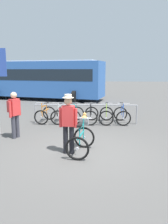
{
  "coord_description": "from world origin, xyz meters",
  "views": [
    {
      "loc": [
        0.45,
        -6.33,
        2.4
      ],
      "look_at": [
        -0.01,
        1.07,
        1.0
      ],
      "focal_mm": 36.2,
      "sensor_mm": 36.0,
      "label": 1
    }
  ],
  "objects_px": {
    "featured_bicycle": "(82,136)",
    "racked_bike_black": "(91,115)",
    "racked_bike_lime": "(106,115)",
    "person_with_featured_bike": "(68,122)",
    "pedestrian_with_backpack": "(14,112)",
    "racked_bike_white": "(60,115)",
    "bus_distant": "(41,78)",
    "racked_bike_teal": "(76,115)",
    "racked_bike_blue": "(122,115)",
    "racked_bike_orange": "(45,114)"
  },
  "relations": [
    {
      "from": "person_with_featured_bike",
      "to": "bus_distant",
      "type": "distance_m",
      "value": 12.45
    },
    {
      "from": "racked_bike_lime",
      "to": "person_with_featured_bike",
      "type": "bearing_deg",
      "value": -107.37
    },
    {
      "from": "racked_bike_orange",
      "to": "racked_bike_teal",
      "type": "distance_m",
      "value": 1.4
    },
    {
      "from": "racked_bike_white",
      "to": "bus_distant",
      "type": "relative_size",
      "value": 0.11
    },
    {
      "from": "featured_bicycle",
      "to": "pedestrian_with_backpack",
      "type": "bearing_deg",
      "value": 152.86
    },
    {
      "from": "racked_bike_orange",
      "to": "person_with_featured_bike",
      "type": "bearing_deg",
      "value": -67.67
    },
    {
      "from": "racked_bike_black",
      "to": "person_with_featured_bike",
      "type": "distance_m",
      "value": 3.96
    },
    {
      "from": "racked_bike_white",
      "to": "pedestrian_with_backpack",
      "type": "height_order",
      "value": "pedestrian_with_backpack"
    },
    {
      "from": "racked_bike_orange",
      "to": "racked_bike_black",
      "type": "height_order",
      "value": "same"
    },
    {
      "from": "racked_bike_black",
      "to": "racked_bike_lime",
      "type": "height_order",
      "value": "same"
    },
    {
      "from": "pedestrian_with_backpack",
      "to": "racked_bike_white",
      "type": "bearing_deg",
      "value": 63.87
    },
    {
      "from": "racked_bike_orange",
      "to": "racked_bike_lime",
      "type": "distance_m",
      "value": 2.8
    },
    {
      "from": "pedestrian_with_backpack",
      "to": "bus_distant",
      "type": "xyz_separation_m",
      "value": [
        -1.67,
        10.44,
        0.8
      ]
    },
    {
      "from": "featured_bicycle",
      "to": "racked_bike_black",
      "type": "bearing_deg",
      "value": 87.74
    },
    {
      "from": "racked_bike_orange",
      "to": "pedestrian_with_backpack",
      "type": "distance_m",
      "value": 2.58
    },
    {
      "from": "featured_bicycle",
      "to": "bus_distant",
      "type": "height_order",
      "value": "bus_distant"
    },
    {
      "from": "racked_bike_blue",
      "to": "pedestrian_with_backpack",
      "type": "height_order",
      "value": "pedestrian_with_backpack"
    },
    {
      "from": "racked_bike_black",
      "to": "featured_bicycle",
      "type": "bearing_deg",
      "value": -92.26
    },
    {
      "from": "racked_bike_teal",
      "to": "person_with_featured_bike",
      "type": "height_order",
      "value": "person_with_featured_bike"
    },
    {
      "from": "featured_bicycle",
      "to": "pedestrian_with_backpack",
      "type": "height_order",
      "value": "pedestrian_with_backpack"
    },
    {
      "from": "racked_bike_teal",
      "to": "featured_bicycle",
      "type": "bearing_deg",
      "value": -81.6
    },
    {
      "from": "pedestrian_with_backpack",
      "to": "bus_distant",
      "type": "bearing_deg",
      "value": 99.06
    },
    {
      "from": "racked_bike_black",
      "to": "person_with_featured_bike",
      "type": "xyz_separation_m",
      "value": [
        -0.52,
        -3.88,
        0.58
      ]
    },
    {
      "from": "racked_bike_lime",
      "to": "racked_bike_blue",
      "type": "xyz_separation_m",
      "value": [
        0.7,
        0.01,
        0.0
      ]
    },
    {
      "from": "racked_bike_black",
      "to": "racked_bike_lime",
      "type": "bearing_deg",
      "value": 0.66
    },
    {
      "from": "racked_bike_white",
      "to": "racked_bike_black",
      "type": "distance_m",
      "value": 1.4
    },
    {
      "from": "racked_bike_blue",
      "to": "racked_bike_lime",
      "type": "bearing_deg",
      "value": -179.34
    },
    {
      "from": "racked_bike_blue",
      "to": "featured_bicycle",
      "type": "bearing_deg",
      "value": -112.37
    },
    {
      "from": "person_with_featured_bike",
      "to": "featured_bicycle",
      "type": "bearing_deg",
      "value": 19.89
    },
    {
      "from": "racked_bike_blue",
      "to": "pedestrian_with_backpack",
      "type": "distance_m",
      "value": 4.76
    },
    {
      "from": "pedestrian_with_backpack",
      "to": "bus_distant",
      "type": "distance_m",
      "value": 10.61
    },
    {
      "from": "racked_bike_black",
      "to": "racked_bike_lime",
      "type": "distance_m",
      "value": 0.7
    },
    {
      "from": "featured_bicycle",
      "to": "person_with_featured_bike",
      "type": "xyz_separation_m",
      "value": [
        -0.37,
        -0.13,
        0.46
      ]
    },
    {
      "from": "racked_bike_orange",
      "to": "person_with_featured_bike",
      "type": "xyz_separation_m",
      "value": [
        1.58,
        -3.85,
        0.58
      ]
    },
    {
      "from": "racked_bike_white",
      "to": "pedestrian_with_backpack",
      "type": "relative_size",
      "value": 0.7
    },
    {
      "from": "racked_bike_white",
      "to": "racked_bike_black",
      "type": "relative_size",
      "value": 1.01
    },
    {
      "from": "racked_bike_white",
      "to": "racked_bike_lime",
      "type": "xyz_separation_m",
      "value": [
        2.1,
        0.02,
        -0.0
      ]
    },
    {
      "from": "racked_bike_black",
      "to": "pedestrian_with_backpack",
      "type": "distance_m",
      "value": 3.65
    },
    {
      "from": "featured_bicycle",
      "to": "bus_distant",
      "type": "xyz_separation_m",
      "value": [
        -4.13,
        11.71,
        1.25
      ]
    },
    {
      "from": "racked_bike_teal",
      "to": "racked_bike_blue",
      "type": "distance_m",
      "value": 2.1
    },
    {
      "from": "racked_bike_white",
      "to": "person_with_featured_bike",
      "type": "bearing_deg",
      "value": -77.12
    },
    {
      "from": "racked_bike_blue",
      "to": "bus_distant",
      "type": "xyz_separation_m",
      "value": [
        -5.68,
        7.94,
        1.37
      ]
    },
    {
      "from": "pedestrian_with_backpack",
      "to": "bus_distant",
      "type": "relative_size",
      "value": 0.16
    },
    {
      "from": "racked_bike_lime",
      "to": "racked_bike_blue",
      "type": "distance_m",
      "value": 0.7
    },
    {
      "from": "person_with_featured_bike",
      "to": "racked_bike_blue",
      "type": "bearing_deg",
      "value": 63.8
    },
    {
      "from": "racked_bike_orange",
      "to": "racked_bike_white",
      "type": "xyz_separation_m",
      "value": [
        0.7,
        0.01,
        0.0
      ]
    },
    {
      "from": "racked_bike_blue",
      "to": "racked_bike_teal",
      "type": "bearing_deg",
      "value": -179.34
    },
    {
      "from": "racked_bike_white",
      "to": "pedestrian_with_backpack",
      "type": "xyz_separation_m",
      "value": [
        -1.21,
        -2.47,
        0.57
      ]
    },
    {
      "from": "racked_bike_teal",
      "to": "racked_bike_blue",
      "type": "relative_size",
      "value": 1.03
    },
    {
      "from": "racked_bike_white",
      "to": "racked_bike_blue",
      "type": "height_order",
      "value": "same"
    }
  ]
}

